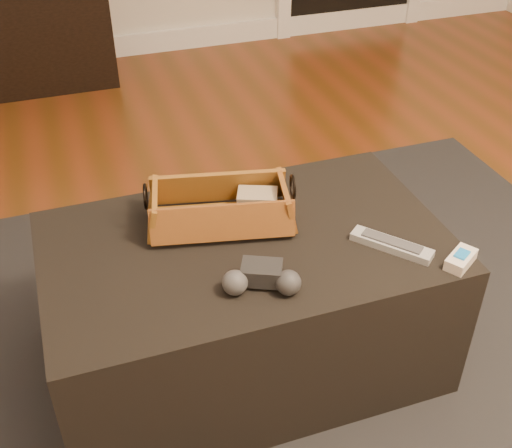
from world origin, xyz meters
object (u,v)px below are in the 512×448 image
object	(u,v)px
tv_remote	(214,219)
wicker_basket	(221,209)
game_controller	(262,279)
ottoman	(246,303)
cream_gadget	(461,259)
silver_remote	(392,245)

from	to	relation	value
tv_remote	wicker_basket	distance (m)	0.03
wicker_basket	game_controller	world-z (taller)	wicker_basket
ottoman	cream_gadget	size ratio (longest dim) A/B	9.96
game_controller	silver_remote	bearing A→B (deg)	5.92
cream_gadget	wicker_basket	bearing A→B (deg)	144.74
silver_remote	game_controller	bearing A→B (deg)	-174.08
wicker_basket	silver_remote	world-z (taller)	wicker_basket
tv_remote	cream_gadget	bearing A→B (deg)	-27.14
ottoman	game_controller	size ratio (longest dim) A/B	5.39
wicker_basket	cream_gadget	size ratio (longest dim) A/B	3.97
silver_remote	cream_gadget	size ratio (longest dim) A/B	1.84
game_controller	ottoman	bearing A→B (deg)	83.11
tv_remote	game_controller	size ratio (longest dim) A/B	1.05
game_controller	cream_gadget	world-z (taller)	game_controller
wicker_basket	game_controller	xyz separation A→B (m)	(0.01, -0.27, -0.01)
game_controller	cream_gadget	distance (m)	0.48
wicker_basket	game_controller	size ratio (longest dim) A/B	2.15
ottoman	wicker_basket	bearing A→B (deg)	111.69
game_controller	tv_remote	bearing A→B (deg)	97.78
ottoman	game_controller	bearing A→B (deg)	-96.89
tv_remote	game_controller	xyz separation A→B (m)	(0.04, -0.26, 0.01)
game_controller	silver_remote	xyz separation A→B (m)	(0.35, 0.04, -0.02)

